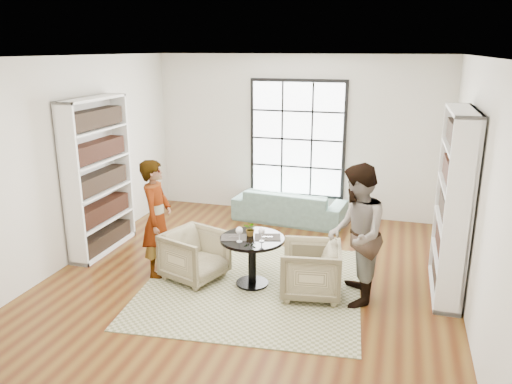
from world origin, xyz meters
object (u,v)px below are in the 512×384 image
(person_right, at_px, (356,235))
(wine_glass_left, at_px, (239,231))
(sofa, at_px, (290,205))
(armchair_left, at_px, (195,255))
(flower_centerpiece, at_px, (251,229))
(armchair_right, at_px, (310,270))
(wine_glass_right, at_px, (262,232))
(pedestal_table, at_px, (252,251))
(person_left, at_px, (157,218))

(person_right, height_order, wine_glass_left, person_right)
(person_right, bearing_deg, sofa, -159.75)
(armchair_left, xyz_separation_m, flower_centerpiece, (0.78, 0.09, 0.44))
(armchair_right, height_order, person_right, person_right)
(person_right, xyz_separation_m, wine_glass_right, (-1.19, -0.04, -0.07))
(pedestal_table, bearing_deg, wine_glass_right, -30.78)
(pedestal_table, height_order, person_left, person_left)
(person_left, bearing_deg, pedestal_table, -98.05)
(armchair_right, xyz_separation_m, wine_glass_right, (-0.64, -0.04, 0.47))
(armchair_right, bearing_deg, flower_centerpiece, -106.83)
(sofa, bearing_deg, wine_glass_left, 95.25)
(pedestal_table, relative_size, person_left, 0.52)
(sofa, distance_m, wine_glass_right, 2.85)
(armchair_right, xyz_separation_m, wine_glass_left, (-0.92, -0.13, 0.49))
(armchair_right, xyz_separation_m, person_left, (-2.17, 0.03, 0.48))
(person_left, relative_size, person_right, 0.93)
(armchair_right, height_order, flower_centerpiece, flower_centerpiece)
(armchair_right, distance_m, flower_centerpiece, 0.95)
(pedestal_table, relative_size, sofa, 0.42)
(person_right, bearing_deg, armchair_right, -97.22)
(pedestal_table, height_order, armchair_left, armchair_left)
(armchair_right, height_order, wine_glass_left, wine_glass_left)
(pedestal_table, bearing_deg, sofa, 91.79)
(armchair_right, bearing_deg, sofa, -170.80)
(person_left, bearing_deg, armchair_right, -99.88)
(wine_glass_left, distance_m, wine_glass_right, 0.29)
(person_right, distance_m, flower_centerpiece, 1.40)
(armchair_left, distance_m, person_right, 2.24)
(armchair_left, bearing_deg, wine_glass_left, -83.74)
(person_right, bearing_deg, wine_glass_left, -92.14)
(pedestal_table, height_order, flower_centerpiece, flower_centerpiece)
(person_right, distance_m, wine_glass_left, 1.47)
(person_left, distance_m, person_right, 2.72)
(armchair_right, relative_size, wine_glass_right, 4.05)
(sofa, distance_m, person_right, 3.16)
(sofa, relative_size, wine_glass_right, 10.75)
(person_left, xyz_separation_m, flower_centerpiece, (1.33, 0.09, -0.04))
(sofa, height_order, person_right, person_right)
(sofa, bearing_deg, armchair_left, 80.77)
(pedestal_table, xyz_separation_m, sofa, (-0.08, 2.70, -0.20))
(person_right, relative_size, wine_glass_right, 9.42)
(person_right, bearing_deg, person_left, -97.91)
(person_left, bearing_deg, armchair_left, -99.02)
(person_right, relative_size, flower_centerpiece, 8.94)
(sofa, height_order, person_left, person_left)
(wine_glass_left, relative_size, wine_glass_right, 1.10)
(sofa, xyz_separation_m, armchair_right, (0.88, -2.76, 0.05))
(wine_glass_left, relative_size, flower_centerpiece, 1.04)
(armchair_right, bearing_deg, armchair_left, -99.73)
(pedestal_table, distance_m, wine_glass_left, 0.40)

